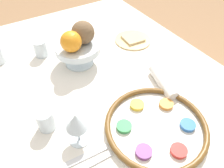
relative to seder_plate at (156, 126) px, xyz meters
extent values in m
plane|color=#99704C|center=(0.25, 0.02, -0.76)|extent=(8.00, 8.00, 0.00)
cube|color=silver|center=(0.25, 0.02, -0.39)|extent=(1.55, 1.03, 0.74)
cylinder|color=silver|center=(0.00, 0.00, -0.01)|extent=(0.36, 0.36, 0.01)
torus|color=brown|center=(0.00, 0.00, 0.00)|extent=(0.36, 0.36, 0.02)
cylinder|color=gold|center=(0.11, 0.00, 0.00)|extent=(0.05, 0.05, 0.01)
cylinder|color=#33934C|center=(0.06, 0.10, 0.00)|extent=(0.05, 0.05, 0.01)
cylinder|color=#844299|center=(-0.06, 0.10, 0.00)|extent=(0.05, 0.05, 0.01)
cylinder|color=red|center=(-0.11, 0.00, 0.00)|extent=(0.05, 0.05, 0.01)
cylinder|color=#2D6BB7|center=(-0.06, -0.10, 0.00)|extent=(0.05, 0.05, 0.01)
cylinder|color=orange|center=(0.06, -0.10, 0.00)|extent=(0.05, 0.05, 0.01)
cylinder|color=silver|center=(0.10, 0.25, -0.01)|extent=(0.07, 0.07, 0.00)
cylinder|color=silver|center=(0.10, 0.25, 0.02)|extent=(0.01, 0.01, 0.07)
cone|color=silver|center=(0.10, 0.25, 0.09)|extent=(0.07, 0.07, 0.06)
cylinder|color=silver|center=(0.47, 0.07, -0.01)|extent=(0.13, 0.13, 0.01)
cylinder|color=silver|center=(0.47, 0.07, 0.02)|extent=(0.03, 0.03, 0.06)
cylinder|color=silver|center=(0.47, 0.07, 0.07)|extent=(0.20, 0.20, 0.03)
sphere|color=orange|center=(0.44, 0.10, 0.13)|extent=(0.09, 0.09, 0.09)
sphere|color=brown|center=(0.47, 0.03, 0.14)|extent=(0.10, 0.10, 0.10)
cylinder|color=tan|center=(0.50, -0.26, -0.01)|extent=(0.19, 0.19, 0.01)
cube|color=#D1B784|center=(0.50, -0.26, 0.00)|extent=(0.10, 0.10, 0.01)
cylinder|color=white|center=(0.15, -0.16, 0.01)|extent=(0.19, 0.10, 0.05)
cylinder|color=silver|center=(0.21, 0.32, 0.02)|extent=(0.06, 0.06, 0.08)
cylinder|color=silver|center=(0.62, 0.20, 0.02)|extent=(0.06, 0.06, 0.08)
cube|color=silver|center=(0.00, 0.28, -0.01)|extent=(0.03, 0.19, 0.01)
cube|color=silver|center=(0.03, 0.28, -0.01)|extent=(0.03, 0.19, 0.01)
camera|label=1|loc=(-0.29, 0.36, 0.63)|focal=35.00mm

